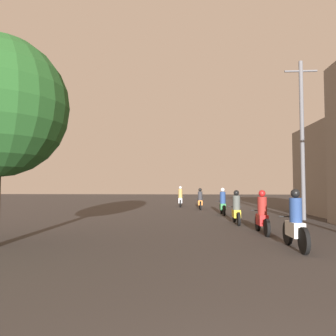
{
  "coord_description": "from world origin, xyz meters",
  "views": [
    {
      "loc": [
        -0.76,
        -1.29,
        1.7
      ],
      "look_at": [
        -1.86,
        16.68,
        2.65
      ],
      "focal_mm": 35.0,
      "sensor_mm": 36.0,
      "label": 1
    }
  ],
  "objects_px": {
    "motorcycle_white": "(295,225)",
    "motorcycle_green": "(223,204)",
    "utility_pole_far": "(302,136)",
    "motorcycle_yellow": "(236,210)",
    "motorcycle_red": "(262,216)",
    "motorcycle_silver": "(180,198)",
    "motorcycle_orange": "(200,201)"
  },
  "relations": [
    {
      "from": "motorcycle_white",
      "to": "motorcycle_yellow",
      "type": "xyz_separation_m",
      "value": [
        -0.73,
        5.65,
        -0.04
      ]
    },
    {
      "from": "motorcycle_orange",
      "to": "utility_pole_far",
      "type": "bearing_deg",
      "value": -56.18
    },
    {
      "from": "motorcycle_orange",
      "to": "motorcycle_silver",
      "type": "xyz_separation_m",
      "value": [
        -1.46,
        2.64,
        0.05
      ]
    },
    {
      "from": "motorcycle_white",
      "to": "motorcycle_red",
      "type": "bearing_deg",
      "value": 98.08
    },
    {
      "from": "motorcycle_white",
      "to": "utility_pole_far",
      "type": "bearing_deg",
      "value": 72.71
    },
    {
      "from": "motorcycle_yellow",
      "to": "motorcycle_red",
      "type": "bearing_deg",
      "value": -72.71
    },
    {
      "from": "motorcycle_yellow",
      "to": "utility_pole_far",
      "type": "xyz_separation_m",
      "value": [
        3.55,
        1.89,
        3.52
      ]
    },
    {
      "from": "motorcycle_red",
      "to": "motorcycle_orange",
      "type": "distance_m",
      "value": 11.72
    },
    {
      "from": "motorcycle_white",
      "to": "utility_pole_far",
      "type": "distance_m",
      "value": 8.77
    },
    {
      "from": "motorcycle_orange",
      "to": "motorcycle_silver",
      "type": "relative_size",
      "value": 1.12
    },
    {
      "from": "motorcycle_white",
      "to": "motorcycle_green",
      "type": "distance_m",
      "value": 10.22
    },
    {
      "from": "motorcycle_white",
      "to": "motorcycle_silver",
      "type": "relative_size",
      "value": 1.09
    },
    {
      "from": "motorcycle_white",
      "to": "motorcycle_orange",
      "type": "xyz_separation_m",
      "value": [
        -1.99,
        14.42,
        -0.04
      ]
    },
    {
      "from": "motorcycle_red",
      "to": "motorcycle_green",
      "type": "xyz_separation_m",
      "value": [
        -0.61,
        7.35,
        0.01
      ]
    },
    {
      "from": "motorcycle_white",
      "to": "motorcycle_yellow",
      "type": "height_order",
      "value": "motorcycle_white"
    },
    {
      "from": "motorcycle_white",
      "to": "motorcycle_silver",
      "type": "bearing_deg",
      "value": 104.64
    },
    {
      "from": "motorcycle_red",
      "to": "utility_pole_far",
      "type": "distance_m",
      "value": 6.62
    },
    {
      "from": "motorcycle_red",
      "to": "motorcycle_silver",
      "type": "xyz_separation_m",
      "value": [
        -3.21,
        14.23,
        0.04
      ]
    },
    {
      "from": "utility_pole_far",
      "to": "motorcycle_orange",
      "type": "bearing_deg",
      "value": 124.97
    },
    {
      "from": "motorcycle_yellow",
      "to": "motorcycle_orange",
      "type": "relative_size",
      "value": 0.9
    },
    {
      "from": "motorcycle_green",
      "to": "motorcycle_red",
      "type": "bearing_deg",
      "value": -92.94
    },
    {
      "from": "motorcycle_green",
      "to": "motorcycle_orange",
      "type": "relative_size",
      "value": 0.99
    },
    {
      "from": "motorcycle_orange",
      "to": "motorcycle_silver",
      "type": "bearing_deg",
      "value": 117.77
    },
    {
      "from": "motorcycle_yellow",
      "to": "motorcycle_green",
      "type": "height_order",
      "value": "motorcycle_green"
    },
    {
      "from": "motorcycle_yellow",
      "to": "motorcycle_silver",
      "type": "distance_m",
      "value": 11.73
    },
    {
      "from": "motorcycle_red",
      "to": "motorcycle_silver",
      "type": "height_order",
      "value": "motorcycle_silver"
    },
    {
      "from": "motorcycle_green",
      "to": "motorcycle_silver",
      "type": "bearing_deg",
      "value": 103.09
    },
    {
      "from": "motorcycle_orange",
      "to": "utility_pole_far",
      "type": "distance_m",
      "value": 9.1
    },
    {
      "from": "motorcycle_silver",
      "to": "motorcycle_white",
      "type": "bearing_deg",
      "value": -83.39
    },
    {
      "from": "motorcycle_white",
      "to": "utility_pole_far",
      "type": "height_order",
      "value": "utility_pole_far"
    },
    {
      "from": "motorcycle_white",
      "to": "utility_pole_far",
      "type": "xyz_separation_m",
      "value": [
        2.82,
        7.54,
        3.48
      ]
    },
    {
      "from": "motorcycle_orange",
      "to": "utility_pole_far",
      "type": "height_order",
      "value": "utility_pole_far"
    }
  ]
}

